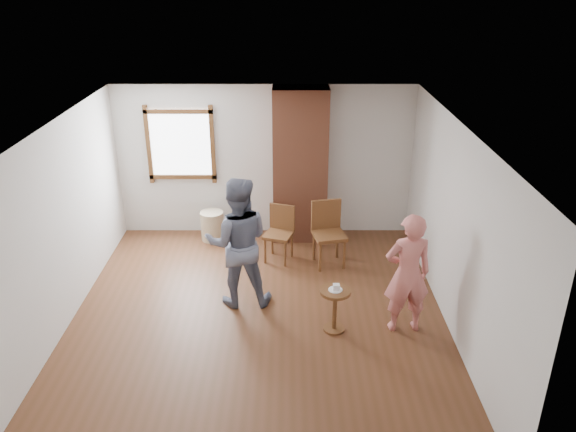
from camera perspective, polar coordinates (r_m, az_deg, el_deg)
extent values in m
plane|color=brown|center=(7.68, -3.02, -10.32)|extent=(5.50, 5.50, 0.00)
cube|color=silver|center=(9.58, -2.39, 5.58)|extent=(5.00, 0.04, 2.60)
cube|color=silver|center=(7.59, -22.44, -1.43)|extent=(0.04, 5.50, 2.60)
cube|color=silver|center=(7.33, 16.68, -1.48)|extent=(0.04, 5.50, 2.60)
cube|color=white|center=(6.57, -3.51, 8.73)|extent=(5.00, 5.50, 0.04)
cube|color=brown|center=(9.61, -10.86, 7.11)|extent=(1.14, 0.06, 1.34)
cube|color=white|center=(9.63, -10.84, 7.15)|extent=(1.00, 0.02, 1.20)
cube|color=#A35739|center=(9.34, 1.25, 5.10)|extent=(0.90, 0.50, 2.60)
cylinder|color=#BFAE89|center=(9.72, -7.69, -0.98)|extent=(0.44, 0.44, 0.51)
cylinder|color=black|center=(9.79, -7.31, -1.92)|extent=(0.16, 0.16, 0.15)
cube|color=brown|center=(8.87, -0.98, -1.93)|extent=(0.53, 0.53, 0.05)
cylinder|color=brown|center=(8.89, -2.35, -3.52)|extent=(0.04, 0.04, 0.45)
cylinder|color=brown|center=(8.78, -0.29, -3.84)|extent=(0.04, 0.04, 0.45)
cylinder|color=brown|center=(9.17, -1.61, -2.59)|extent=(0.04, 0.04, 0.45)
cylinder|color=brown|center=(9.07, 0.39, -2.90)|extent=(0.04, 0.04, 0.45)
cube|color=brown|center=(8.94, -0.59, -0.14)|extent=(0.41, 0.17, 0.45)
cube|color=brown|center=(8.74, 4.21, -1.96)|extent=(0.56, 0.56, 0.06)
cylinder|color=brown|center=(8.64, 3.28, -4.14)|extent=(0.05, 0.05, 0.51)
cylinder|color=brown|center=(8.74, 5.72, -3.88)|extent=(0.05, 0.05, 0.51)
cylinder|color=brown|center=(8.97, 2.65, -3.01)|extent=(0.05, 0.05, 0.51)
cylinder|color=brown|center=(9.07, 5.00, -2.77)|extent=(0.05, 0.05, 0.51)
cube|color=brown|center=(8.82, 3.88, 0.12)|extent=(0.47, 0.14, 0.51)
cylinder|color=brown|center=(7.16, 4.83, -7.63)|extent=(0.40, 0.40, 0.04)
cylinder|color=brown|center=(7.32, 4.75, -9.56)|extent=(0.06, 0.06, 0.54)
cylinder|color=brown|center=(7.48, 4.67, -11.32)|extent=(0.28, 0.28, 0.03)
cylinder|color=white|center=(7.15, 4.83, -7.46)|extent=(0.18, 0.18, 0.01)
cube|color=white|center=(7.13, 4.92, -7.23)|extent=(0.08, 0.07, 0.06)
imported|color=#131936|center=(7.60, -5.11, -2.70)|extent=(0.94, 0.75, 1.85)
imported|color=#D8726C|center=(7.20, 12.05, -5.76)|extent=(0.63, 0.44, 1.63)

